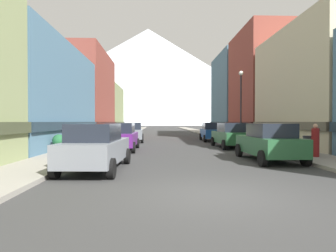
{
  "coord_description": "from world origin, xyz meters",
  "views": [
    {
      "loc": [
        -1.46,
        -7.07,
        1.86
      ],
      "look_at": [
        0.36,
        42.09,
        1.12
      ],
      "focal_mm": 30.11,
      "sensor_mm": 36.0,
      "label": 1
    }
  ],
  "objects": [
    {
      "name": "ground_plane",
      "position": [
        0.0,
        0.0,
        0.0
      ],
      "size": [
        400.0,
        400.0,
        0.0
      ],
      "primitive_type": "plane",
      "color": "#363636"
    },
    {
      "name": "sidewalk_left",
      "position": [
        -6.25,
        35.0,
        0.07
      ],
      "size": [
        2.5,
        100.0,
        0.15
      ],
      "primitive_type": "cube",
      "color": "gray",
      "rests_on": "ground"
    },
    {
      "name": "sidewalk_right",
      "position": [
        6.25,
        35.0,
        0.07
      ],
      "size": [
        2.5,
        100.0,
        0.15
      ],
      "primitive_type": "cube",
      "color": "gray",
      "rests_on": "ground"
    },
    {
      "name": "storefront_left_1",
      "position": [
        -11.16,
        13.41,
        3.53
      ],
      "size": [
        7.63,
        13.84,
        7.33
      ],
      "color": "slate",
      "rests_on": "ground"
    },
    {
      "name": "storefront_left_2",
      "position": [
        -11.42,
        26.87,
        4.86
      ],
      "size": [
        8.14,
        12.13,
        10.06
      ],
      "color": "brown",
      "rests_on": "ground"
    },
    {
      "name": "storefront_left_3",
      "position": [
        -11.29,
        38.23,
        3.62
      ],
      "size": [
        7.89,
        10.19,
        7.53
      ],
      "color": "#8C9966",
      "rests_on": "ground"
    },
    {
      "name": "storefront_right_2",
      "position": [
        11.98,
        23.66,
        5.72
      ],
      "size": [
        9.26,
        9.32,
        11.8
      ],
      "color": "brown",
      "rests_on": "ground"
    },
    {
      "name": "storefront_right_3",
      "position": [
        11.29,
        34.31,
        5.71
      ],
      "size": [
        7.88,
        10.82,
        11.77
      ],
      "color": "slate",
      "rests_on": "ground"
    },
    {
      "name": "car_left_0",
      "position": [
        -3.8,
        3.73,
        0.9
      ],
      "size": [
        2.24,
        4.48,
        1.78
      ],
      "color": "slate",
      "rests_on": "ground"
    },
    {
      "name": "car_left_1",
      "position": [
        -3.8,
        11.12,
        0.9
      ],
      "size": [
        2.08,
        4.41,
        1.78
      ],
      "color": "#591E72",
      "rests_on": "ground"
    },
    {
      "name": "car_left_2",
      "position": [
        -3.8,
        19.13,
        0.9
      ],
      "size": [
        2.25,
        4.48,
        1.78
      ],
      "color": "slate",
      "rests_on": "ground"
    },
    {
      "name": "car_right_0",
      "position": [
        3.8,
        6.02,
        0.9
      ],
      "size": [
        2.09,
        4.41,
        1.78
      ],
      "color": "#265933",
      "rests_on": "ground"
    },
    {
      "name": "car_right_1",
      "position": [
        3.8,
        12.88,
        0.9
      ],
      "size": [
        2.17,
        4.45,
        1.78
      ],
      "color": "#265933",
      "rests_on": "ground"
    },
    {
      "name": "car_right_2",
      "position": [
        3.8,
        19.88,
        0.9
      ],
      "size": [
        2.2,
        4.46,
        1.78
      ],
      "color": "#19478C",
      "rests_on": "ground"
    },
    {
      "name": "trash_bin_right",
      "position": [
        6.35,
        7.16,
        0.64
      ],
      "size": [
        0.59,
        0.59,
        0.98
      ],
      "color": "#4C5156",
      "rests_on": "sidewalk_right"
    },
    {
      "name": "potted_plant_0",
      "position": [
        -7.0,
        8.91,
        0.7
      ],
      "size": [
        0.7,
        0.7,
        1.01
      ],
      "color": "brown",
      "rests_on": "sidewalk_left"
    },
    {
      "name": "potted_plant_1",
      "position": [
        -7.0,
        10.71,
        0.6
      ],
      "size": [
        0.54,
        0.54,
        0.84
      ],
      "color": "#4C4C51",
      "rests_on": "sidewalk_left"
    },
    {
      "name": "pedestrian_0",
      "position": [
        6.25,
        6.38,
        0.89
      ],
      "size": [
        0.36,
        0.36,
        1.61
      ],
      "color": "maroon",
      "rests_on": "sidewalk_right"
    },
    {
      "name": "pedestrian_1",
      "position": [
        6.25,
        24.45,
        0.9
      ],
      "size": [
        0.36,
        0.36,
        1.64
      ],
      "color": "maroon",
      "rests_on": "sidewalk_right"
    },
    {
      "name": "streetlamp_right",
      "position": [
        5.35,
        15.7,
        3.99
      ],
      "size": [
        0.36,
        0.36,
        5.86
      ],
      "color": "black",
      "rests_on": "sidewalk_right"
    },
    {
      "name": "mountain_backdrop",
      "position": [
        -10.47,
        260.0,
        44.76
      ],
      "size": [
        269.96,
        269.96,
        89.53
      ],
      "primitive_type": "cone",
      "color": "silver",
      "rests_on": "ground"
    }
  ]
}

